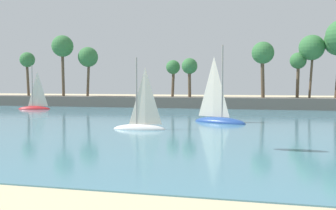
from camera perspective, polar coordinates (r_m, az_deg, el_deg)
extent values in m
cube|color=teal|center=(58.32, 9.01, -0.76)|extent=(220.00, 89.71, 0.06)
cube|color=#605B54|center=(63.10, 9.36, 0.33)|extent=(91.55, 6.00, 1.80)
cylinder|color=brown|center=(62.51, 3.23, 3.50)|extent=(0.55, 0.70, 5.12)
sphere|color=#38753D|center=(62.57, 3.24, 5.84)|extent=(2.58, 2.58, 2.58)
cylinder|color=brown|center=(74.84, -20.21, 3.84)|extent=(0.84, 0.65, 6.64)
sphere|color=#38753D|center=(74.95, -20.26, 6.37)|extent=(2.73, 2.73, 2.73)
cylinder|color=brown|center=(62.16, 13.94, 4.33)|extent=(0.79, 0.97, 7.12)
sphere|color=#38753D|center=(62.34, 13.98, 7.59)|extent=(3.49, 3.49, 3.49)
cylinder|color=brown|center=(64.76, 0.76, 3.46)|extent=(0.61, 0.74, 5.06)
sphere|color=#38753D|center=(64.82, 0.76, 5.69)|extent=(2.38, 2.38, 2.38)
cylinder|color=brown|center=(64.17, 20.60, 4.53)|extent=(0.83, 0.81, 7.88)
sphere|color=#38753D|center=(64.39, 20.67, 8.03)|extent=(3.97, 3.97, 3.97)
cylinder|color=brown|center=(64.36, 18.81, 3.67)|extent=(0.59, 0.53, 5.89)
sphere|color=#38753D|center=(64.46, 18.86, 6.29)|extent=(2.60, 2.60, 2.60)
cylinder|color=brown|center=(70.24, -15.42, 4.89)|extent=(0.62, 0.50, 8.85)
sphere|color=#38753D|center=(70.52, -15.47, 8.48)|extent=(3.78, 3.78, 3.78)
cylinder|color=brown|center=(68.67, -11.82, 4.16)|extent=(0.84, 0.52, 6.91)
sphere|color=#38753D|center=(68.82, -11.85, 7.03)|extent=(3.49, 3.49, 3.49)
ellipsoid|color=white|center=(33.50, -4.32, -3.63)|extent=(4.70, 1.64, 0.93)
cylinder|color=gray|center=(33.33, -4.73, 2.12)|extent=(0.14, 0.14, 5.79)
pyramid|color=silver|center=(33.14, -3.41, 1.37)|extent=(2.09, 0.25, 4.92)
ellipsoid|color=#234793|center=(39.39, 7.69, -2.62)|extent=(6.03, 4.02, 1.17)
cylinder|color=gray|center=(39.04, 8.11, 3.54)|extent=(0.17, 0.17, 7.29)
pyramid|color=silver|center=(39.54, 6.86, 2.75)|extent=(2.46, 1.25, 6.19)
ellipsoid|color=red|center=(62.72, -19.34, -0.60)|extent=(5.21, 2.33, 1.01)
cylinder|color=gray|center=(62.69, -19.61, 2.73)|extent=(0.15, 0.15, 6.28)
pyramid|color=silver|center=(62.37, -18.88, 2.30)|extent=(2.25, 0.53, 5.34)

